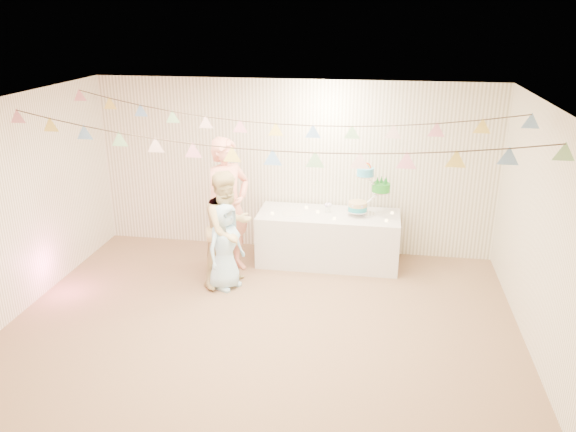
% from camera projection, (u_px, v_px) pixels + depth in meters
% --- Properties ---
extents(floor, '(6.00, 6.00, 0.00)m').
position_uv_depth(floor, '(260.00, 331.00, 6.55)').
color(floor, '#816046').
rests_on(floor, ground).
extents(ceiling, '(6.00, 6.00, 0.00)m').
position_uv_depth(ceiling, '(256.00, 107.00, 5.65)').
color(ceiling, white).
rests_on(ceiling, ground).
extents(back_wall, '(6.00, 6.00, 0.00)m').
position_uv_depth(back_wall, '(293.00, 167.00, 8.41)').
color(back_wall, white).
rests_on(back_wall, ground).
extents(front_wall, '(6.00, 6.00, 0.00)m').
position_uv_depth(front_wall, '(180.00, 360.00, 3.78)').
color(front_wall, white).
rests_on(front_wall, ground).
extents(left_wall, '(5.00, 5.00, 0.00)m').
position_uv_depth(left_wall, '(7.00, 212.00, 6.55)').
color(left_wall, white).
rests_on(left_wall, ground).
extents(right_wall, '(5.00, 5.00, 0.00)m').
position_uv_depth(right_wall, '(549.00, 245.00, 5.64)').
color(right_wall, white).
rests_on(right_wall, ground).
extents(table, '(2.03, 0.81, 0.76)m').
position_uv_depth(table, '(328.00, 238.00, 8.20)').
color(table, silver).
rests_on(table, floor).
extents(cake_stand, '(0.64, 0.38, 0.72)m').
position_uv_depth(cake_stand, '(369.00, 191.00, 7.92)').
color(cake_stand, silver).
rests_on(cake_stand, table).
extents(cake_bottom, '(0.31, 0.31, 0.15)m').
position_uv_depth(cake_bottom, '(357.00, 211.00, 7.98)').
color(cake_bottom, teal).
rests_on(cake_bottom, cake_stand).
extents(cake_middle, '(0.27, 0.27, 0.22)m').
position_uv_depth(cake_middle, '(381.00, 191.00, 7.97)').
color(cake_middle, '#1D8720').
rests_on(cake_middle, cake_stand).
extents(cake_top_tier, '(0.25, 0.25, 0.19)m').
position_uv_depth(cake_top_tier, '(365.00, 174.00, 7.81)').
color(cake_top_tier, '#3EA0C4').
rests_on(cake_top_tier, cake_stand).
extents(platter, '(0.32, 0.32, 0.02)m').
position_uv_depth(platter, '(293.00, 213.00, 8.11)').
color(platter, white).
rests_on(platter, table).
extents(posy, '(0.13, 0.13, 0.15)m').
position_uv_depth(posy, '(328.00, 208.00, 8.10)').
color(posy, white).
rests_on(posy, table).
extents(person_adult_a, '(0.80, 0.84, 1.93)m').
position_uv_depth(person_adult_a, '(228.00, 206.00, 7.75)').
color(person_adult_a, '#F89A81').
rests_on(person_adult_a, floor).
extents(person_adult_b, '(0.93, 0.97, 1.59)m').
position_uv_depth(person_adult_b, '(228.00, 229.00, 7.43)').
color(person_adult_b, '#DEC688').
rests_on(person_adult_b, floor).
extents(person_child, '(0.61, 0.69, 1.19)m').
position_uv_depth(person_child, '(225.00, 246.00, 7.39)').
color(person_child, '#B4E4FF').
rests_on(person_child, floor).
extents(bunting_back, '(5.60, 1.10, 0.40)m').
position_uv_depth(bunting_back, '(276.00, 113.00, 6.75)').
color(bunting_back, pink).
rests_on(bunting_back, ceiling).
extents(bunting_front, '(5.60, 0.90, 0.36)m').
position_uv_depth(bunting_front, '(252.00, 139.00, 5.56)').
color(bunting_front, '#72A5E5').
rests_on(bunting_front, ceiling).
extents(tealight_0, '(0.04, 0.04, 0.03)m').
position_uv_depth(tealight_0, '(272.00, 213.00, 8.05)').
color(tealight_0, '#FFD88C').
rests_on(tealight_0, table).
extents(tealight_1, '(0.04, 0.04, 0.03)m').
position_uv_depth(tealight_1, '(306.00, 207.00, 8.29)').
color(tealight_1, '#FFD88C').
rests_on(tealight_1, table).
extents(tealight_2, '(0.04, 0.04, 0.03)m').
position_uv_depth(tealight_2, '(334.00, 218.00, 7.85)').
color(tealight_2, '#FFD88C').
rests_on(tealight_2, table).
extents(tealight_3, '(0.04, 0.04, 0.03)m').
position_uv_depth(tealight_3, '(354.00, 209.00, 8.22)').
color(tealight_3, '#FFD88C').
rests_on(tealight_3, table).
extents(tealight_4, '(0.04, 0.04, 0.03)m').
position_uv_depth(tealight_4, '(386.00, 220.00, 7.78)').
color(tealight_4, '#FFD88C').
rests_on(tealight_4, table).
extents(tealight_5, '(0.04, 0.04, 0.03)m').
position_uv_depth(tealight_5, '(392.00, 213.00, 8.07)').
color(tealight_5, '#FFD88C').
rests_on(tealight_5, table).
extents(tealight_6, '(0.04, 0.04, 0.03)m').
position_uv_depth(tealight_6, '(318.00, 212.00, 8.11)').
color(tealight_6, '#FFD88C').
rests_on(tealight_6, table).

